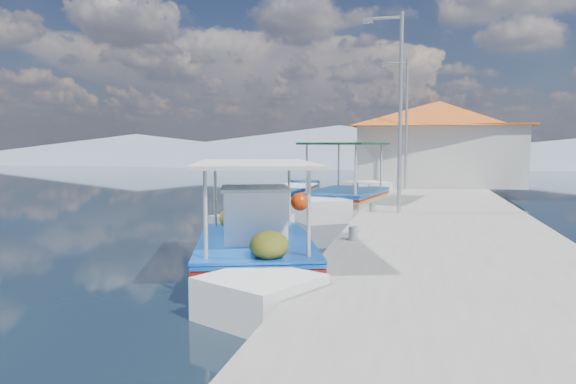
# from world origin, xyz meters

# --- Properties ---
(ground) EXTENTS (160.00, 160.00, 0.00)m
(ground) POSITION_xyz_m (0.00, 0.00, 0.00)
(ground) COLOR black
(ground) RESTS_ON ground
(quay) EXTENTS (5.00, 44.00, 0.50)m
(quay) POSITION_xyz_m (5.90, 6.00, 0.25)
(quay) COLOR gray
(quay) RESTS_ON ground
(bollards) EXTENTS (0.20, 17.20, 0.30)m
(bollards) POSITION_xyz_m (3.80, 5.25, 0.65)
(bollards) COLOR #A5A8AD
(bollards) RESTS_ON quay
(main_caique) EXTENTS (3.76, 7.14, 2.48)m
(main_caique) POSITION_xyz_m (2.06, -4.45, 0.48)
(main_caique) COLOR white
(main_caique) RESTS_ON ground
(caique_green_canopy) EXTENTS (3.26, 7.76, 2.95)m
(caique_green_canopy) POSITION_xyz_m (2.47, 5.90, 0.44)
(caique_green_canopy) COLOR white
(caique_green_canopy) RESTS_ON ground
(caique_blue_hull) EXTENTS (1.66, 5.49, 0.98)m
(caique_blue_hull) POSITION_xyz_m (-0.54, 10.41, 0.26)
(caique_blue_hull) COLOR navy
(caique_blue_hull) RESTS_ON ground
(harbor_building) EXTENTS (10.49, 10.49, 4.40)m
(harbor_building) POSITION_xyz_m (6.20, 15.00, 2.78)
(harbor_building) COLOR silver
(harbor_building) RESTS_ON quay
(lamp_post_near) EXTENTS (1.21, 0.14, 6.00)m
(lamp_post_near) POSITION_xyz_m (4.51, 2.00, 3.85)
(lamp_post_near) COLOR #A5A8AD
(lamp_post_near) RESTS_ON quay
(lamp_post_far) EXTENTS (1.21, 0.14, 6.00)m
(lamp_post_far) POSITION_xyz_m (4.51, 11.00, 3.85)
(lamp_post_far) COLOR #A5A8AD
(lamp_post_far) RESTS_ON quay
(mountain_ridge) EXTENTS (171.40, 96.00, 5.50)m
(mountain_ridge) POSITION_xyz_m (6.54, 56.00, 2.04)
(mountain_ridge) COLOR slate
(mountain_ridge) RESTS_ON ground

